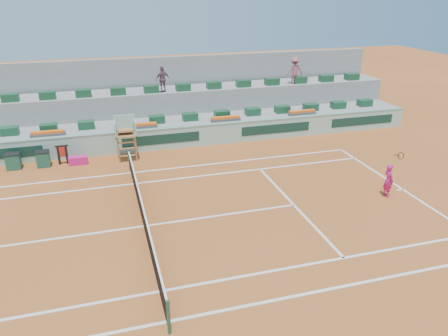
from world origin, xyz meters
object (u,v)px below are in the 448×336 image
Objects in this scene: player_bag at (78,160)px; tennis_player at (389,180)px; umpire_chair at (125,132)px; drink_cooler_a at (43,159)px.

player_bag is 0.42× the size of tennis_player.
umpire_chair reaches higher than tennis_player.
umpire_chair is at bearing 1.37° from player_bag.
umpire_chair is 4.41m from drink_cooler_a.
player_bag is 15.42m from tennis_player.
tennis_player is (13.30, -7.79, 0.56)m from player_bag.
drink_cooler_a is at bearing 173.41° from player_bag.
drink_cooler_a is at bearing 178.17° from umpire_chair.
drink_cooler_a is (-4.27, 0.14, -1.12)m from umpire_chair.
player_bag is 1.73m from drink_cooler_a.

